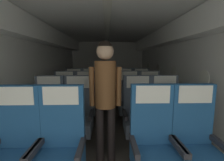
{
  "coord_description": "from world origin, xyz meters",
  "views": [
    {
      "loc": [
        -0.0,
        -0.12,
        1.44
      ],
      "look_at": [
        0.1,
        3.25,
        0.96
      ],
      "focal_mm": 24.97,
      "sensor_mm": 36.0,
      "label": 1
    }
  ],
  "objects_px": {
    "seat_b_right_aisle": "(165,115)",
    "seat_d_right_aisle": "(141,91)",
    "seat_c_right_aisle": "(150,100)",
    "seat_d_left_aisle": "(90,92)",
    "seat_b_right_window": "(138,116)",
    "seat_d_left_window": "(74,92)",
    "seat_a_left_window": "(15,150)",
    "seat_c_left_aisle": "(86,101)",
    "seat_b_left_window": "(49,116)",
    "seat_b_left_aisle": "(78,116)",
    "seat_d_right_window": "(125,92)",
    "seat_c_left_window": "(65,101)",
    "seat_c_right_window": "(129,100)",
    "flight_attendant": "(105,89)",
    "seat_a_right_aisle": "(196,146)",
    "seat_a_left_aisle": "(61,149)",
    "seat_a_right_window": "(153,146)"
  },
  "relations": [
    {
      "from": "seat_a_right_aisle",
      "to": "seat_c_right_aisle",
      "type": "xyz_separation_m",
      "value": [
        -0.01,
        1.89,
        0.0
      ]
    },
    {
      "from": "seat_a_left_aisle",
      "to": "seat_a_right_window",
      "type": "height_order",
      "value": "same"
    },
    {
      "from": "seat_b_left_window",
      "to": "seat_d_right_aisle",
      "type": "bearing_deg",
      "value": 44.26
    },
    {
      "from": "seat_b_left_window",
      "to": "seat_d_left_aisle",
      "type": "bearing_deg",
      "value": 75.99
    },
    {
      "from": "seat_a_left_window",
      "to": "seat_a_right_window",
      "type": "xyz_separation_m",
      "value": [
        1.49,
        0.03,
        0.0
      ]
    },
    {
      "from": "seat_c_right_aisle",
      "to": "seat_d_right_aisle",
      "type": "relative_size",
      "value": 1.0
    },
    {
      "from": "seat_a_right_window",
      "to": "flight_attendant",
      "type": "xyz_separation_m",
      "value": [
        -0.53,
        0.46,
        0.56
      ]
    },
    {
      "from": "seat_b_left_window",
      "to": "flight_attendant",
      "type": "relative_size",
      "value": 0.69
    },
    {
      "from": "flight_attendant",
      "to": "seat_b_right_window",
      "type": "bearing_deg",
      "value": -160.08
    },
    {
      "from": "seat_a_left_aisle",
      "to": "seat_c_left_window",
      "type": "height_order",
      "value": "same"
    },
    {
      "from": "seat_c_right_aisle",
      "to": "seat_d_right_window",
      "type": "distance_m",
      "value": 1.09
    },
    {
      "from": "seat_a_left_window",
      "to": "seat_b_right_window",
      "type": "relative_size",
      "value": 1.0
    },
    {
      "from": "seat_c_left_aisle",
      "to": "seat_a_left_aisle",
      "type": "bearing_deg",
      "value": -90.03
    },
    {
      "from": "seat_b_left_window",
      "to": "seat_d_left_aisle",
      "type": "relative_size",
      "value": 1.0
    },
    {
      "from": "seat_c_right_aisle",
      "to": "seat_a_right_aisle",
      "type": "bearing_deg",
      "value": -89.81
    },
    {
      "from": "seat_b_right_window",
      "to": "seat_b_left_aisle",
      "type": "bearing_deg",
      "value": 179.13
    },
    {
      "from": "seat_c_left_aisle",
      "to": "seat_d_right_window",
      "type": "distance_m",
      "value": 1.39
    },
    {
      "from": "seat_b_left_window",
      "to": "seat_c_left_window",
      "type": "height_order",
      "value": "same"
    },
    {
      "from": "seat_d_left_aisle",
      "to": "seat_a_left_aisle",
      "type": "bearing_deg",
      "value": -89.97
    },
    {
      "from": "seat_a_right_aisle",
      "to": "seat_d_left_aisle",
      "type": "height_order",
      "value": "same"
    },
    {
      "from": "seat_c_right_aisle",
      "to": "seat_d_left_aisle",
      "type": "xyz_separation_m",
      "value": [
        -1.48,
        0.98,
        0.0
      ]
    },
    {
      "from": "seat_d_left_window",
      "to": "flight_attendant",
      "type": "relative_size",
      "value": 0.69
    },
    {
      "from": "seat_b_right_aisle",
      "to": "seat_c_left_window",
      "type": "relative_size",
      "value": 1.0
    },
    {
      "from": "seat_b_right_window",
      "to": "seat_d_left_window",
      "type": "bearing_deg",
      "value": 127.91
    },
    {
      "from": "seat_b_right_window",
      "to": "seat_c_right_window",
      "type": "bearing_deg",
      "value": 91.06
    },
    {
      "from": "seat_c_left_window",
      "to": "seat_d_left_window",
      "type": "distance_m",
      "value": 0.95
    },
    {
      "from": "seat_c_left_window",
      "to": "seat_c_right_window",
      "type": "distance_m",
      "value": 1.48
    },
    {
      "from": "seat_d_left_window",
      "to": "seat_d_left_aisle",
      "type": "relative_size",
      "value": 1.0
    },
    {
      "from": "seat_c_left_window",
      "to": "seat_c_left_aisle",
      "type": "distance_m",
      "value": 0.48
    },
    {
      "from": "seat_a_left_window",
      "to": "seat_c_left_aisle",
      "type": "distance_m",
      "value": 2.0
    },
    {
      "from": "seat_b_right_aisle",
      "to": "seat_c_right_window",
      "type": "bearing_deg",
      "value": 117.31
    },
    {
      "from": "seat_a_left_aisle",
      "to": "seat_b_left_window",
      "type": "distance_m",
      "value": 1.08
    },
    {
      "from": "seat_b_left_window",
      "to": "seat_c_left_aisle",
      "type": "height_order",
      "value": "same"
    },
    {
      "from": "seat_c_right_window",
      "to": "seat_d_left_aisle",
      "type": "bearing_deg",
      "value": 136.25
    },
    {
      "from": "seat_a_left_window",
      "to": "seat_a_right_aisle",
      "type": "bearing_deg",
      "value": 0.72
    },
    {
      "from": "seat_b_right_aisle",
      "to": "flight_attendant",
      "type": "bearing_deg",
      "value": -154.34
    },
    {
      "from": "seat_a_left_window",
      "to": "seat_a_right_window",
      "type": "relative_size",
      "value": 1.0
    },
    {
      "from": "seat_a_left_window",
      "to": "seat_b_left_aisle",
      "type": "height_order",
      "value": "same"
    },
    {
      "from": "seat_d_right_aisle",
      "to": "seat_d_right_window",
      "type": "bearing_deg",
      "value": 179.52
    },
    {
      "from": "seat_b_right_window",
      "to": "seat_d_right_window",
      "type": "xyz_separation_m",
      "value": [
        -0.01,
        1.94,
        0.0
      ]
    },
    {
      "from": "seat_d_right_window",
      "to": "seat_d_left_window",
      "type": "bearing_deg",
      "value": -179.11
    },
    {
      "from": "seat_a_right_aisle",
      "to": "seat_b_left_window",
      "type": "relative_size",
      "value": 1.0
    },
    {
      "from": "seat_a_left_window",
      "to": "seat_d_left_aisle",
      "type": "distance_m",
      "value": 2.93
    },
    {
      "from": "seat_b_right_window",
      "to": "seat_d_right_aisle",
      "type": "distance_m",
      "value": 1.99
    },
    {
      "from": "seat_b_right_aisle",
      "to": "seat_d_right_aisle",
      "type": "relative_size",
      "value": 1.0
    },
    {
      "from": "seat_c_left_window",
      "to": "seat_c_right_window",
      "type": "height_order",
      "value": "same"
    },
    {
      "from": "seat_b_right_window",
      "to": "seat_d_left_aisle",
      "type": "height_order",
      "value": "same"
    },
    {
      "from": "seat_d_right_aisle",
      "to": "seat_c_left_aisle",
      "type": "bearing_deg",
      "value": -147.53
    },
    {
      "from": "seat_c_left_window",
      "to": "seat_d_left_aisle",
      "type": "height_order",
      "value": "same"
    },
    {
      "from": "seat_c_left_window",
      "to": "seat_c_left_aisle",
      "type": "bearing_deg",
      "value": 2.87
    }
  ]
}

